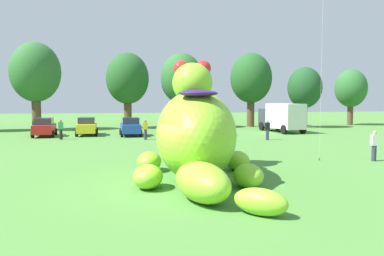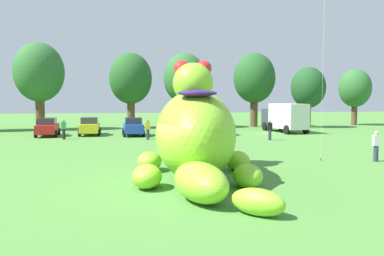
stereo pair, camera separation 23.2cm
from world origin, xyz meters
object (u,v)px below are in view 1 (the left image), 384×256
Objects in this scene: car_black at (172,125)px; car_white at (214,126)px; car_red at (44,127)px; car_yellow at (87,126)px; spectator_by_cars at (145,130)px; giant_inflatable_creature at (196,133)px; spectator_mid_field at (374,146)px; car_blue at (130,127)px; spectator_wandering at (61,130)px; box_truck at (282,117)px; spectator_near_inflatable at (267,130)px.

car_white is (3.92, -1.40, 0.00)m from car_black.
car_red is 1.01× the size of car_yellow.
car_red is 1.02× the size of car_black.
spectator_by_cars is (-6.76, -3.76, -0.01)m from car_white.
car_yellow is 1.01× the size of car_black.
car_black is (1.39, 22.03, -1.14)m from giant_inflatable_creature.
car_red reaches higher than spectator_by_cars.
car_black is 21.02m from spectator_mid_field.
car_blue is 6.40m from spectator_wandering.
car_black is 0.62× the size of box_truck.
giant_inflatable_creature is 22.78m from car_yellow.
spectator_near_inflatable is (-4.19, -7.31, -0.75)m from box_truck.
car_black is at bearing 135.62° from spectator_near_inflatable.
car_blue is (7.83, -0.54, 0.00)m from car_red.
giant_inflatable_creature is 2.60× the size of car_yellow.
spectator_near_inflatable is at bearing 99.70° from spectator_mid_field.
car_black is (11.90, 0.84, 0.00)m from car_red.
car_red reaches higher than spectator_mid_field.
spectator_mid_field is (10.68, 3.17, -1.15)m from giant_inflatable_creature.
spectator_by_cars is at bearing 169.02° from spectator_near_inflatable.
car_black and car_white have the same top height.
car_black is at bearing 18.75° from car_blue.
spectator_wandering is at bearing -158.57° from car_black.
car_red and car_blue have the same top height.
giant_inflatable_creature is at bearing -163.46° from spectator_mid_field.
giant_inflatable_creature reaches higher than spectator_by_cars.
spectator_by_cars is (-12.13, 13.70, 0.00)m from spectator_mid_field.
spectator_wandering is at bearing -169.77° from car_white.
car_black is at bearing 2.15° from car_yellow.
spectator_mid_field is at bearing -37.85° from spectator_wandering.
box_truck reaches higher than spectator_near_inflatable.
spectator_near_inflatable is 1.00× the size of spectator_by_cars.
car_blue is (-2.68, 20.65, -1.14)m from giant_inflatable_creature.
giant_inflatable_creature reaches higher than spectator_near_inflatable.
car_red is at bearing -171.92° from car_yellow.
car_black is at bearing 21.43° from spectator_wandering.
car_yellow is 8.15m from car_black.
car_red and car_white have the same top height.
giant_inflatable_creature is 2.63× the size of car_black.
car_black is 2.41× the size of spectator_mid_field.
car_red is at bearing 116.37° from giant_inflatable_creature.
spectator_near_inflatable is at bearing -26.85° from car_blue.
spectator_near_inflatable is 17.53m from spectator_wandering.
spectator_mid_field is 1.00× the size of spectator_wandering.
car_red is 3.63m from spectator_wandering.
car_red is 0.98× the size of car_white.
giant_inflatable_creature is 25.68m from box_truck.
spectator_by_cars is (9.05, -4.32, -0.01)m from car_red.
box_truck reaches higher than spectator_wandering.
car_black is at bearing 160.28° from car_white.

